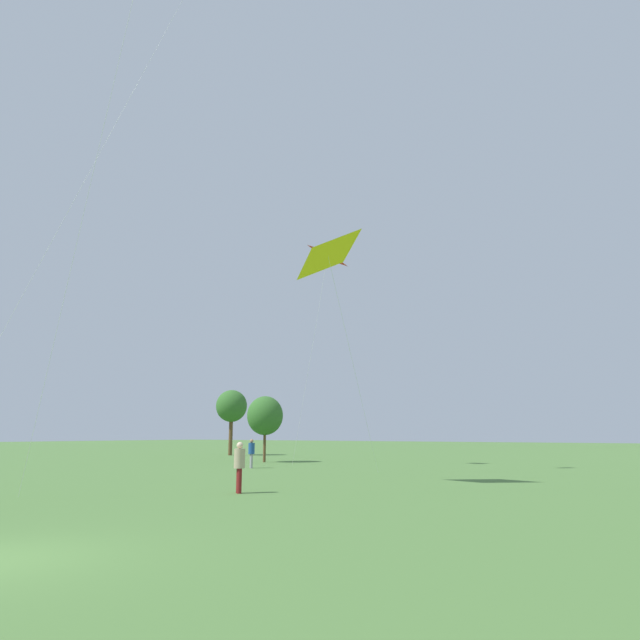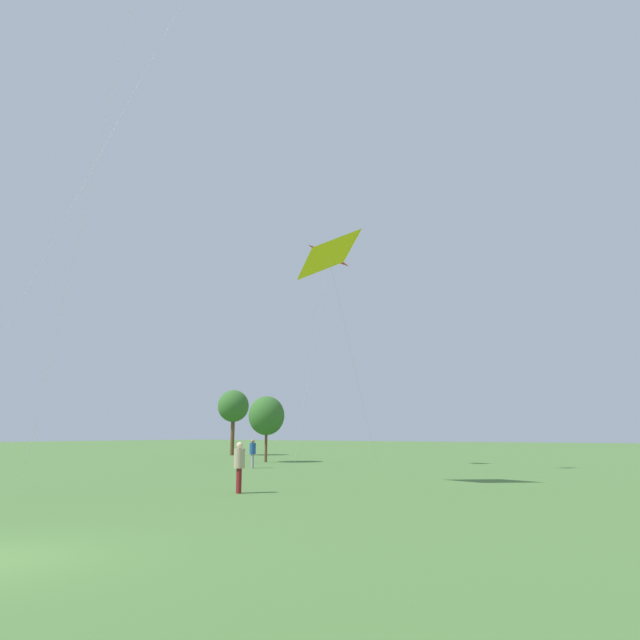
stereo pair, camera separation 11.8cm
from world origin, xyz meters
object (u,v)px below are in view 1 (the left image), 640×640
person_standing_1 (239,463)px  park_tree_1 (265,416)px  kite_flying_3 (328,256)px  person_standing_0 (251,451)px  kite_flying_2 (328,255)px  park_tree_0 (232,406)px

person_standing_1 → park_tree_1: 23.34m
kite_flying_3 → person_standing_1: bearing=-67.7°
person_standing_1 → park_tree_1: (-13.91, 18.58, 2.46)m
person_standing_0 → kite_flying_2: (10.86, -7.71, 9.18)m
person_standing_0 → kite_flying_3: bearing=98.7°
person_standing_1 → kite_flying_3: kite_flying_3 is taller
person_standing_0 → kite_flying_2: bearing=5.5°
kite_flying_3 → park_tree_1: kite_flying_3 is taller
person_standing_1 → person_standing_0: bearing=-13.7°
person_standing_0 → kite_flying_3: (2.90, 4.61, 13.80)m
person_standing_0 → park_tree_1: bearing=163.7°
person_standing_0 → person_standing_1: size_ratio=0.97×
person_standing_0 → kite_flying_3: kite_flying_3 is taller
park_tree_0 → park_tree_1: (11.77, -9.02, -1.35)m
park_tree_1 → kite_flying_3: bearing=-14.3°
person_standing_0 → person_standing_1: 15.63m
person_standing_1 → kite_flying_2: bearing=-66.0°
kite_flying_2 → park_tree_0: bearing=139.2°
kite_flying_2 → kite_flying_3: bearing=122.9°
park_tree_0 → person_standing_1: bearing=-47.1°
person_standing_0 → park_tree_1: (-4.12, 6.39, 2.49)m
kite_flying_2 → kite_flying_3: size_ratio=0.71×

